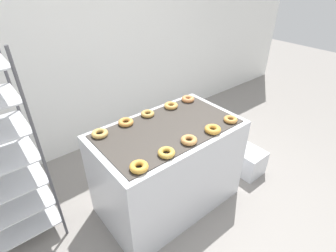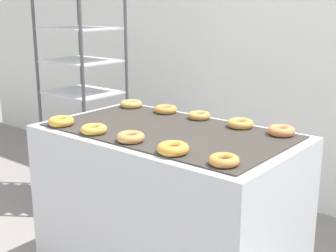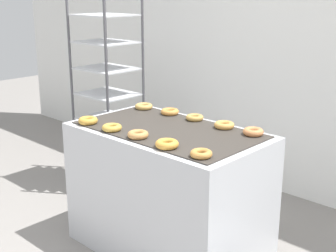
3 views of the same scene
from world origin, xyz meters
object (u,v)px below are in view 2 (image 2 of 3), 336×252
Objects in this scene: donut_far_left at (166,109)px; donut_far_right at (240,123)px; donut_near_leftmost at (61,121)px; donut_near_rightmost at (224,160)px; donut_far_leftmost at (131,104)px; donut_far_center at (199,115)px; fryer_machine at (168,211)px; baking_rack_cart at (83,93)px; donut_near_right at (173,148)px; donut_near_center at (131,137)px; donut_far_rightmost at (281,131)px; donut_near_left at (94,129)px.

donut_far_right is (0.52, -0.01, 0.00)m from donut_far_left.
donut_near_rightmost is at bearing 0.89° from donut_near_leftmost.
donut_far_leftmost is 1.09× the size of donut_far_center.
fryer_machine is 9.79× the size of donut_far_left.
donut_far_right is at bearing -1.33° from donut_far_left.
donut_near_rightmost is at bearing -23.88° from baking_rack_cart.
donut_near_leftmost is 0.76m from donut_far_center.
fryer_machine is at bearing -133.64° from donut_far_right.
donut_far_right is (0.26, 0.28, 0.48)m from fryer_machine.
donut_far_leftmost is (-1.03, 0.55, 0.00)m from donut_near_rightmost.
donut_far_center is at bearing 2.38° from donut_far_leftmost.
donut_near_leftmost is 1.01m from donut_near_rightmost.
donut_far_leftmost is 0.51m from donut_far_center.
donut_near_right is (0.26, -0.29, 0.48)m from fryer_machine.
fryer_machine is 10.59× the size of donut_near_rightmost.
donut_far_left is (-0.25, 0.56, -0.00)m from donut_near_center.
baking_rack_cart reaches higher than donut_far_rightmost.
baking_rack_cart is at bearing 133.12° from donut_near_leftmost.
fryer_machine is 0.74m from donut_far_rightmost.
donut_far_center is at bearing 176.82° from donut_far_right.
donut_far_leftmost is at bearing 133.22° from donut_near_center.
donut_far_leftmost is at bearing -177.62° from donut_far_center.
fryer_machine is 0.61m from donut_far_right.
baking_rack_cart is 13.80× the size of donut_near_rightmost.
donut_far_leftmost is 1.03× the size of donut_far_rightmost.
baking_rack_cart is at bearing 156.12° from donut_near_rightmost.
fryer_machine is 0.77× the size of baking_rack_cart.
fryer_machine is at bearing 48.88° from donut_near_left.
donut_far_rightmost is at bearing -1.65° from donut_far_center.
donut_near_left is 0.94× the size of donut_near_right.
donut_far_rightmost is at bearing -7.38° from baking_rack_cart.
donut_far_rightmost is at bearing 0.17° from donut_far_right.
donut_near_left is at bearing 1.15° from donut_near_leftmost.
baking_rack_cart is at bearing 162.27° from donut_far_leftmost.
donut_far_right is at bearing 46.36° from fryer_machine.
donut_near_right is (1.50, -0.79, 0.05)m from baking_rack_cart.
baking_rack_cart reaches higher than donut_far_right.
donut_near_center is at bearing -66.29° from donut_far_left.
donut_far_center is at bearing -9.71° from baking_rack_cart.
donut_far_rightmost is (0.75, -0.01, 0.00)m from donut_far_left.
donut_near_right is 0.77m from donut_far_left.
baking_rack_cart is at bearing 167.80° from donut_far_left.
donut_far_leftmost reaches higher than donut_far_center.
baking_rack_cart is 12.75× the size of donut_near_leftmost.
fryer_machine is at bearing 88.86° from donut_near_center.
donut_far_leftmost is at bearing -179.58° from donut_far_right.
donut_near_rightmost is at bearing -36.32° from donut_far_left.
donut_near_left is 1.04× the size of donut_far_center.
donut_near_right reaches higher than fryer_machine.
donut_near_center reaches higher than donut_far_leftmost.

